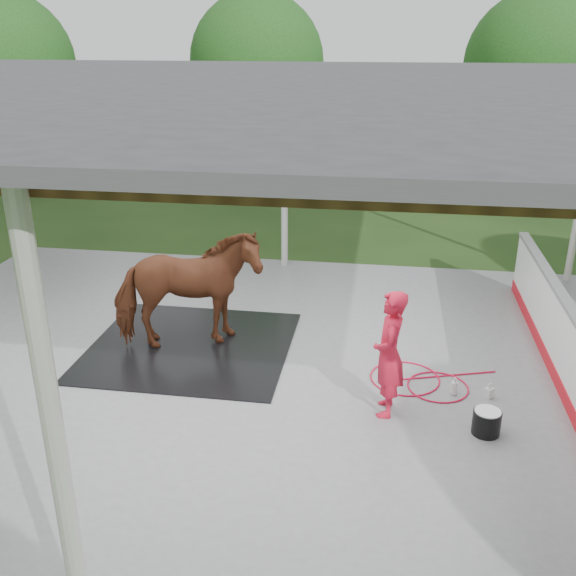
# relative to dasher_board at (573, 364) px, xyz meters

# --- Properties ---
(ground) EXTENTS (100.00, 100.00, 0.00)m
(ground) POSITION_rel_dasher_board_xyz_m (-4.60, 0.00, -0.59)
(ground) COLOR #1E3814
(concrete_slab) EXTENTS (12.00, 10.00, 0.05)m
(concrete_slab) POSITION_rel_dasher_board_xyz_m (-4.60, 0.00, -0.57)
(concrete_slab) COLOR slate
(concrete_slab) RESTS_ON ground
(pavilion_structure) EXTENTS (12.60, 10.60, 4.05)m
(pavilion_structure) POSITION_rel_dasher_board_xyz_m (-4.60, -0.00, 3.37)
(pavilion_structure) COLOR beige
(pavilion_structure) RESTS_ON ground
(dasher_board) EXTENTS (0.16, 8.00, 1.15)m
(dasher_board) POSITION_rel_dasher_board_xyz_m (0.00, 0.00, 0.00)
(dasher_board) COLOR red
(dasher_board) RESTS_ON concrete_slab
(tree_belt) EXTENTS (28.00, 28.00, 5.80)m
(tree_belt) POSITION_rel_dasher_board_xyz_m (-4.30, 0.90, 3.20)
(tree_belt) COLOR #382314
(tree_belt) RESTS_ON ground
(rubber_mat) EXTENTS (3.09, 2.89, 0.02)m
(rubber_mat) POSITION_rel_dasher_board_xyz_m (-5.46, 0.73, -0.53)
(rubber_mat) COLOR black
(rubber_mat) RESTS_ON concrete_slab
(horse) EXTENTS (2.42, 1.73, 1.86)m
(horse) POSITION_rel_dasher_board_xyz_m (-5.46, 0.73, 0.41)
(horse) COLOR brown
(horse) RESTS_ON rubber_mat
(handler) EXTENTS (0.41, 0.62, 1.68)m
(handler) POSITION_rel_dasher_board_xyz_m (-2.40, -0.66, 0.30)
(handler) COLOR red
(handler) RESTS_ON concrete_slab
(wash_bucket) EXTENTS (0.35, 0.35, 0.32)m
(wash_bucket) POSITION_rel_dasher_board_xyz_m (-1.18, -0.96, -0.38)
(wash_bucket) COLOR black
(wash_bucket) RESTS_ON concrete_slab
(soap_bottle_a) EXTENTS (0.13, 0.14, 0.26)m
(soap_bottle_a) POSITION_rel_dasher_board_xyz_m (-1.49, -0.09, -0.41)
(soap_bottle_a) COLOR silver
(soap_bottle_a) RESTS_ON concrete_slab
(soap_bottle_b) EXTENTS (0.14, 0.14, 0.22)m
(soap_bottle_b) POSITION_rel_dasher_board_xyz_m (-1.03, -0.10, -0.43)
(soap_bottle_b) COLOR #338CD8
(soap_bottle_b) RESTS_ON concrete_slab
(hose_coil) EXTENTS (1.80, 1.10, 0.02)m
(hose_coil) POSITION_rel_dasher_board_xyz_m (-1.94, 0.16, -0.53)
(hose_coil) COLOR red
(hose_coil) RESTS_ON concrete_slab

